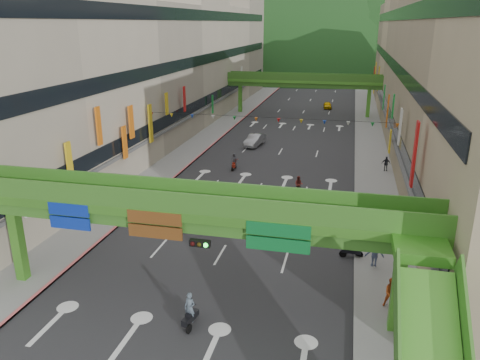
# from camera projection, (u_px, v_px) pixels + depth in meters

# --- Properties ---
(road_slab) EXTENTS (18.00, 140.00, 0.02)m
(road_slab) POSITION_uv_depth(u_px,v_px,m) (291.00, 134.00, 67.32)
(road_slab) COLOR #28282B
(road_slab) RESTS_ON ground
(sidewalk_left) EXTENTS (4.00, 140.00, 0.15)m
(sidewalk_left) POSITION_uv_depth(u_px,v_px,m) (217.00, 130.00, 69.68)
(sidewalk_left) COLOR gray
(sidewalk_left) RESTS_ON ground
(sidewalk_right) EXTENTS (4.00, 140.00, 0.15)m
(sidewalk_right) POSITION_uv_depth(u_px,v_px,m) (370.00, 138.00, 64.91)
(sidewalk_right) COLOR gray
(sidewalk_right) RESTS_ON ground
(curb_left) EXTENTS (0.20, 140.00, 0.18)m
(curb_left) POSITION_uv_depth(u_px,v_px,m) (230.00, 130.00, 69.27)
(curb_left) COLOR #CC5959
(curb_left) RESTS_ON ground
(curb_right) EXTENTS (0.20, 140.00, 0.18)m
(curb_right) POSITION_uv_depth(u_px,v_px,m) (356.00, 137.00, 65.32)
(curb_right) COLOR gray
(curb_right) RESTS_ON ground
(building_row_left) EXTENTS (12.80, 95.00, 19.00)m
(building_row_left) POSITION_uv_depth(u_px,v_px,m) (164.00, 64.00, 68.40)
(building_row_left) COLOR #9E937F
(building_row_left) RESTS_ON ground
(building_row_right) EXTENTS (12.80, 95.00, 19.00)m
(building_row_right) POSITION_uv_depth(u_px,v_px,m) (440.00, 70.00, 60.20)
(building_row_right) COLOR gray
(building_row_right) RESTS_ON ground
(overpass_near) EXTENTS (28.00, 12.27, 7.10)m
(overpass_near) POSITION_uv_depth(u_px,v_px,m) (202.00, 226.00, 24.30)
(overpass_near) COLOR #4C9E2D
(overpass_near) RESTS_ON ground
(overpass_far) EXTENTS (28.00, 2.20, 7.10)m
(overpass_far) POSITION_uv_depth(u_px,v_px,m) (303.00, 83.00, 79.43)
(overpass_far) COLOR #4C9E2D
(overpass_far) RESTS_ON ground
(hill_left) EXTENTS (168.00, 140.00, 112.00)m
(hill_left) POSITION_uv_depth(u_px,v_px,m) (289.00, 66.00, 172.04)
(hill_left) COLOR #1C4419
(hill_left) RESTS_ON ground
(hill_right) EXTENTS (208.00, 176.00, 128.00)m
(hill_right) POSITION_uv_depth(u_px,v_px,m) (398.00, 64.00, 181.81)
(hill_right) COLOR #1C4419
(hill_right) RESTS_ON ground
(bunting_string) EXTENTS (26.00, 0.36, 0.47)m
(bunting_string) POSITION_uv_depth(u_px,v_px,m) (267.00, 120.00, 46.97)
(bunting_string) COLOR black
(bunting_string) RESTS_ON ground
(scooter_rider_near) EXTENTS (0.71, 1.59, 1.99)m
(scooter_rider_near) POSITION_uv_depth(u_px,v_px,m) (190.00, 312.00, 24.38)
(scooter_rider_near) COLOR black
(scooter_rider_near) RESTS_ON ground
(scooter_rider_mid) EXTENTS (0.80, 1.60, 1.92)m
(scooter_rider_mid) POSITION_uv_depth(u_px,v_px,m) (299.00, 186.00, 42.97)
(scooter_rider_mid) COLOR black
(scooter_rider_mid) RESTS_ON ground
(scooter_rider_left) EXTENTS (1.11, 1.60, 2.18)m
(scooter_rider_left) POSITION_uv_depth(u_px,v_px,m) (185.00, 205.00, 38.12)
(scooter_rider_left) COLOR gray
(scooter_rider_left) RESTS_ON ground
(scooter_rider_far) EXTENTS (0.79, 1.60, 1.85)m
(scooter_rider_far) POSITION_uv_depth(u_px,v_px,m) (234.00, 162.00, 50.70)
(scooter_rider_far) COLOR maroon
(scooter_rider_far) RESTS_ON ground
(parked_scooter_row) EXTENTS (1.60, 7.16, 1.08)m
(parked_scooter_row) POSITION_uv_depth(u_px,v_px,m) (352.00, 231.00, 34.78)
(parked_scooter_row) COLOR black
(parked_scooter_row) RESTS_ON ground
(car_silver) EXTENTS (2.31, 4.73, 1.49)m
(car_silver) POSITION_uv_depth(u_px,v_px,m) (255.00, 140.00, 60.64)
(car_silver) COLOR #95979B
(car_silver) RESTS_ON ground
(car_yellow) EXTENTS (1.80, 3.70, 1.22)m
(car_yellow) POSITION_uv_depth(u_px,v_px,m) (328.00, 105.00, 87.01)
(car_yellow) COLOR #CD9D02
(car_yellow) RESTS_ON ground
(pedestrian_red) EXTENTS (0.90, 0.72, 1.76)m
(pedestrian_red) POSITION_uv_depth(u_px,v_px,m) (391.00, 295.00, 25.92)
(pedestrian_red) COLOR #B54718
(pedestrian_red) RESTS_ON ground
(pedestrian_dark) EXTENTS (0.92, 0.39, 1.57)m
(pedestrian_dark) POSITION_uv_depth(u_px,v_px,m) (386.00, 165.00, 49.95)
(pedestrian_dark) COLOR black
(pedestrian_dark) RESTS_ON ground
(pedestrian_blue) EXTENTS (0.95, 0.68, 1.90)m
(pedestrian_blue) POSITION_uv_depth(u_px,v_px,m) (374.00, 255.00, 30.30)
(pedestrian_blue) COLOR #343B55
(pedestrian_blue) RESTS_ON ground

